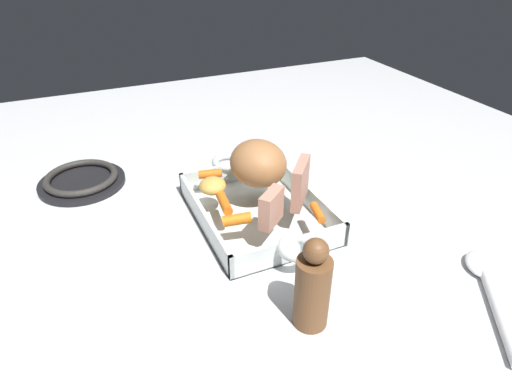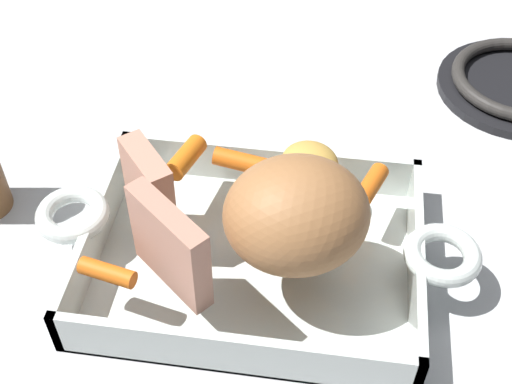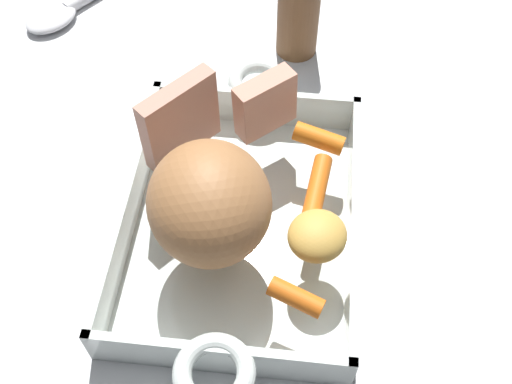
{
  "view_description": "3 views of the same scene",
  "coord_description": "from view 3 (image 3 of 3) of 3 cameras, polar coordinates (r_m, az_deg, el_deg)",
  "views": [
    {
      "loc": [
        -0.65,
        0.29,
        0.5
      ],
      "look_at": [
        -0.01,
        0.01,
        0.07
      ],
      "focal_mm": 30.58,
      "sensor_mm": 36.0,
      "label": 1
    },
    {
      "loc": [
        0.06,
        -0.39,
        0.5
      ],
      "look_at": [
        0.0,
        0.01,
        0.09
      ],
      "focal_mm": 48.04,
      "sensor_mm": 36.0,
      "label": 2
    },
    {
      "loc": [
        0.33,
        0.05,
        0.52
      ],
      "look_at": [
        0.0,
        0.02,
        0.07
      ],
      "focal_mm": 42.62,
      "sensor_mm": 36.0,
      "label": 3
    }
  ],
  "objects": [
    {
      "name": "baby_carrot_southwest",
      "position": [
        0.64,
        -6.65,
        8.23
      ],
      "size": [
        0.05,
        0.03,
        0.02
      ],
      "primitive_type": "cylinder",
      "rotation": [
        1.6,
        0.0,
        4.49
      ],
      "color": "orange",
      "rests_on": "roasting_dish"
    },
    {
      "name": "pork_roast",
      "position": [
        0.52,
        -4.4,
        -0.97
      ],
      "size": [
        0.14,
        0.13,
        0.09
      ],
      "primitive_type": "ellipsoid",
      "rotation": [
        0.0,
        0.0,
        3.41
      ],
      "color": "#A76F42",
      "rests_on": "roasting_dish"
    },
    {
      "name": "roast_slice_outer",
      "position": [
        0.61,
        0.87,
        8.25
      ],
      "size": [
        0.06,
        0.06,
        0.06
      ],
      "primitive_type": "cube",
      "rotation": [
        0.04,
        0.0,
        0.71
      ],
      "color": "tan",
      "rests_on": "roasting_dish"
    },
    {
      "name": "baby_carrot_short",
      "position": [
        0.51,
        3.77,
        -9.83
      ],
      "size": [
        0.03,
        0.05,
        0.02
      ],
      "primitive_type": "cylinder",
      "rotation": [
        1.5,
        0.0,
        5.93
      ],
      "color": "orange",
      "rests_on": "roasting_dish"
    },
    {
      "name": "roast_slice_thin",
      "position": [
        0.58,
        -7.15,
        6.72
      ],
      "size": [
        0.07,
        0.07,
        0.08
      ],
      "primitive_type": "cube",
      "rotation": [
        0.01,
        0.0,
        0.87
      ],
      "color": "tan",
      "rests_on": "roasting_dish"
    },
    {
      "name": "potato_corner",
      "position": [
        0.53,
        5.78,
        -4.1
      ],
      "size": [
        0.07,
        0.07,
        0.03
      ],
      "primitive_type": "ellipsoid",
      "rotation": [
        0.0,
        0.0,
        2.56
      ],
      "color": "gold",
      "rests_on": "roasting_dish"
    },
    {
      "name": "ground_plane",
      "position": [
        0.62,
        -1.44,
        -3.42
      ],
      "size": [
        1.86,
        1.86,
        0.0
      ],
      "primitive_type": "plane",
      "color": "silver"
    },
    {
      "name": "baby_carrot_center_left",
      "position": [
        0.61,
        5.92,
        5.02
      ],
      "size": [
        0.03,
        0.06,
        0.02
      ],
      "primitive_type": "cylinder",
      "rotation": [
        1.48,
        0.0,
        6.02
      ],
      "color": "orange",
      "rests_on": "roasting_dish"
    },
    {
      "name": "baby_carrot_center_right",
      "position": [
        0.57,
        5.77,
        0.45
      ],
      "size": [
        0.07,
        0.03,
        0.02
      ],
      "primitive_type": "cylinder",
      "rotation": [
        1.63,
        0.0,
        1.44
      ],
      "color": "orange",
      "rests_on": "roasting_dish"
    },
    {
      "name": "roasting_dish",
      "position": [
        0.6,
        -1.47,
        -2.5
      ],
      "size": [
        0.4,
        0.23,
        0.05
      ],
      "color": "silver",
      "rests_on": "ground_plane"
    },
    {
      "name": "pepper_mill",
      "position": [
        0.75,
        4.04,
        17.1
      ],
      "size": [
        0.05,
        0.05,
        0.15
      ],
      "color": "brown",
      "rests_on": "ground_plane"
    }
  ]
}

